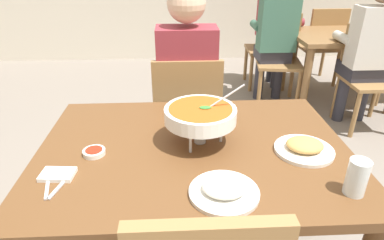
{
  "coord_description": "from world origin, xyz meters",
  "views": [
    {
      "loc": [
        -0.07,
        -1.2,
        1.46
      ],
      "look_at": [
        0.0,
        0.15,
        0.78
      ],
      "focal_mm": 31.2,
      "sensor_mm": 36.0,
      "label": 1
    }
  ],
  "objects_px": {
    "diner_main": "(187,78)",
    "patron_bg_left": "(276,32)",
    "curry_bowl": "(200,115)",
    "dining_table_far": "(341,46)",
    "sauce_dish": "(94,152)",
    "patron_bg_middle": "(272,22)",
    "chair_bg_middle": "(275,43)",
    "dining_table_main": "(194,166)",
    "chair_bg_left": "(278,54)",
    "rice_plate": "(224,190)",
    "patron_bg_right": "(370,45)",
    "drink_glass": "(356,179)",
    "chair_bg_right": "(368,70)",
    "chair_bg_window": "(322,42)",
    "chair_diner_main": "(187,114)",
    "appetizer_plate": "(304,147)"
  },
  "relations": [
    {
      "from": "drink_glass",
      "to": "patron_bg_left",
      "type": "distance_m",
      "value": 2.45
    },
    {
      "from": "drink_glass",
      "to": "chair_bg_right",
      "type": "xyz_separation_m",
      "value": [
        1.12,
        1.89,
        -0.27
      ]
    },
    {
      "from": "chair_bg_left",
      "to": "chair_bg_right",
      "type": "bearing_deg",
      "value": -41.37
    },
    {
      "from": "chair_bg_left",
      "to": "chair_bg_window",
      "type": "relative_size",
      "value": 1.0
    },
    {
      "from": "chair_bg_right",
      "to": "dining_table_main",
      "type": "bearing_deg",
      "value": -136.46
    },
    {
      "from": "curry_bowl",
      "to": "sauce_dish",
      "type": "distance_m",
      "value": 0.46
    },
    {
      "from": "appetizer_plate",
      "to": "drink_glass",
      "type": "bearing_deg",
      "value": -73.94
    },
    {
      "from": "chair_diner_main",
      "to": "chair_bg_window",
      "type": "distance_m",
      "value": 2.45
    },
    {
      "from": "chair_bg_window",
      "to": "patron_bg_left",
      "type": "distance_m",
      "value": 0.89
    },
    {
      "from": "drink_glass",
      "to": "curry_bowl",
      "type": "bearing_deg",
      "value": 143.7
    },
    {
      "from": "chair_bg_middle",
      "to": "dining_table_main",
      "type": "bearing_deg",
      "value": -112.84
    },
    {
      "from": "chair_bg_middle",
      "to": "patron_bg_middle",
      "type": "relative_size",
      "value": 0.69
    },
    {
      "from": "appetizer_plate",
      "to": "diner_main",
      "type": "bearing_deg",
      "value": 117.76
    },
    {
      "from": "chair_bg_left",
      "to": "curry_bowl",
      "type": "bearing_deg",
      "value": -114.83
    },
    {
      "from": "sauce_dish",
      "to": "patron_bg_middle",
      "type": "height_order",
      "value": "patron_bg_middle"
    },
    {
      "from": "appetizer_plate",
      "to": "rice_plate",
      "type": "bearing_deg",
      "value": -145.49
    },
    {
      "from": "sauce_dish",
      "to": "drink_glass",
      "type": "relative_size",
      "value": 0.69
    },
    {
      "from": "curry_bowl",
      "to": "dining_table_far",
      "type": "relative_size",
      "value": 0.33
    },
    {
      "from": "rice_plate",
      "to": "patron_bg_middle",
      "type": "relative_size",
      "value": 0.18
    },
    {
      "from": "dining_table_main",
      "to": "patron_bg_left",
      "type": "xyz_separation_m",
      "value": [
        0.93,
        2.09,
        0.12
      ]
    },
    {
      "from": "chair_diner_main",
      "to": "chair_bg_middle",
      "type": "distance_m",
      "value": 2.1
    },
    {
      "from": "patron_bg_right",
      "to": "patron_bg_middle",
      "type": "bearing_deg",
      "value": 117.78
    },
    {
      "from": "chair_bg_middle",
      "to": "curry_bowl",
      "type": "bearing_deg",
      "value": -112.58
    },
    {
      "from": "chair_diner_main",
      "to": "chair_bg_window",
      "type": "xyz_separation_m",
      "value": [
        1.63,
        1.82,
        0.0
      ]
    },
    {
      "from": "dining_table_far",
      "to": "chair_bg_middle",
      "type": "distance_m",
      "value": 0.74
    },
    {
      "from": "dining_table_main",
      "to": "chair_bg_middle",
      "type": "xyz_separation_m",
      "value": [
        1.08,
        2.56,
        -0.12
      ]
    },
    {
      "from": "appetizer_plate",
      "to": "dining_table_main",
      "type": "bearing_deg",
      "value": 172.18
    },
    {
      "from": "chair_diner_main",
      "to": "sauce_dish",
      "type": "distance_m",
      "value": 0.92
    },
    {
      "from": "dining_table_far",
      "to": "patron_bg_left",
      "type": "height_order",
      "value": "patron_bg_left"
    },
    {
      "from": "chair_bg_left",
      "to": "chair_bg_middle",
      "type": "xyz_separation_m",
      "value": [
        0.08,
        0.44,
        0.0
      ]
    },
    {
      "from": "diner_main",
      "to": "patron_bg_left",
      "type": "xyz_separation_m",
      "value": [
        0.93,
        1.3,
        0.0
      ]
    },
    {
      "from": "chair_bg_left",
      "to": "chair_bg_right",
      "type": "distance_m",
      "value": 0.86
    },
    {
      "from": "chair_diner_main",
      "to": "patron_bg_right",
      "type": "xyz_separation_m",
      "value": [
        1.58,
        0.77,
        0.24
      ]
    },
    {
      "from": "diner_main",
      "to": "chair_bg_middle",
      "type": "height_order",
      "value": "diner_main"
    },
    {
      "from": "drink_glass",
      "to": "rice_plate",
      "type": "bearing_deg",
      "value": 178.07
    },
    {
      "from": "dining_table_main",
      "to": "appetizer_plate",
      "type": "height_order",
      "value": "appetizer_plate"
    },
    {
      "from": "chair_bg_left",
      "to": "chair_bg_window",
      "type": "height_order",
      "value": "same"
    },
    {
      "from": "chair_bg_window",
      "to": "patron_bg_middle",
      "type": "bearing_deg",
      "value": 179.32
    },
    {
      "from": "chair_diner_main",
      "to": "dining_table_far",
      "type": "xyz_separation_m",
      "value": [
        1.6,
        1.3,
        0.09
      ]
    },
    {
      "from": "diner_main",
      "to": "patron_bg_left",
      "type": "relative_size",
      "value": 1.0
    },
    {
      "from": "chair_diner_main",
      "to": "chair_bg_right",
      "type": "distance_m",
      "value": 1.83
    },
    {
      "from": "rice_plate",
      "to": "patron_bg_right",
      "type": "bearing_deg",
      "value": 50.83
    },
    {
      "from": "sauce_dish",
      "to": "chair_bg_left",
      "type": "height_order",
      "value": "chair_bg_left"
    },
    {
      "from": "patron_bg_right",
      "to": "rice_plate",
      "type": "bearing_deg",
      "value": -129.17
    },
    {
      "from": "chair_bg_right",
      "to": "chair_bg_middle",
      "type": "bearing_deg",
      "value": 119.19
    },
    {
      "from": "dining_table_main",
      "to": "sauce_dish",
      "type": "distance_m",
      "value": 0.42
    },
    {
      "from": "curry_bowl",
      "to": "dining_table_far",
      "type": "distance_m",
      "value": 2.57
    },
    {
      "from": "dining_table_main",
      "to": "patron_bg_middle",
      "type": "bearing_deg",
      "value": 68.39
    },
    {
      "from": "chair_bg_left",
      "to": "chair_diner_main",
      "type": "bearing_deg",
      "value": -126.03
    },
    {
      "from": "appetizer_plate",
      "to": "patron_bg_middle",
      "type": "bearing_deg",
      "value": 77.74
    }
  ]
}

